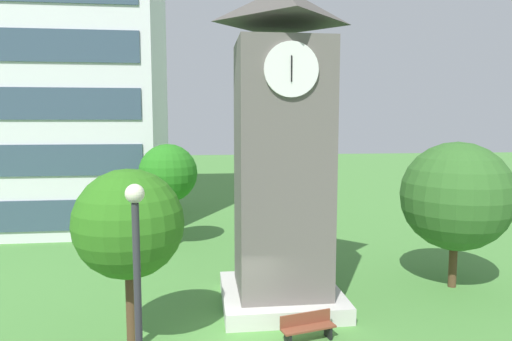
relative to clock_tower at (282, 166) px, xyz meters
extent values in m
cube|color=silver|center=(-13.45, 16.50, 9.05)|extent=(15.36, 12.29, 28.80)
cube|color=#384C60|center=(-13.45, 10.30, -3.75)|extent=(14.13, 0.10, 1.80)
cube|color=#384C60|center=(-13.45, 10.30, -0.55)|extent=(14.13, 0.10, 1.80)
cube|color=#384C60|center=(-13.45, 10.30, 2.65)|extent=(14.13, 0.10, 1.80)
cube|color=#384C60|center=(-13.45, 10.30, 5.85)|extent=(14.13, 0.10, 1.80)
cube|color=#605B56|center=(0.00, 0.00, -0.38)|extent=(3.33, 3.33, 9.94)
cube|color=beige|center=(0.00, 0.00, -5.05)|extent=(4.50, 4.50, 0.60)
pyramid|color=#4D4945|center=(0.00, 0.00, 5.86)|extent=(3.67, 3.67, 1.27)
cylinder|color=white|center=(0.00, -1.72, 3.40)|extent=(1.83, 0.12, 1.83)
cylinder|color=white|center=(1.72, 0.00, 3.40)|extent=(0.12, 1.83, 1.83)
cube|color=black|center=(0.00, -1.79, 3.56)|extent=(0.06, 0.08, 0.55)
cube|color=black|center=(0.00, -1.80, 3.40)|extent=(0.06, 0.06, 0.82)
cube|color=brown|center=(0.35, -3.12, -4.90)|extent=(1.86, 0.90, 0.06)
cube|color=brown|center=(0.30, -2.91, -4.67)|extent=(1.76, 0.48, 0.40)
cube|color=black|center=(-0.35, -3.30, -5.12)|extent=(0.18, 0.44, 0.45)
cube|color=black|center=(1.05, -2.95, -5.12)|extent=(0.18, 0.44, 0.45)
sphere|color=#F2EFCC|center=(-4.21, -8.34, 0.39)|extent=(0.36, 0.36, 0.36)
cylinder|color=#513823|center=(7.57, 0.94, -4.18)|extent=(0.34, 0.34, 2.33)
sphere|color=#316527|center=(7.57, 0.94, -1.43)|extent=(4.55, 4.55, 4.55)
cylinder|color=#513823|center=(-4.83, 8.56, -3.82)|extent=(0.31, 0.31, 3.05)
sphere|color=#26791C|center=(-4.83, 8.56, -1.17)|extent=(3.21, 3.21, 3.21)
cylinder|color=#513823|center=(-5.17, -3.07, -3.92)|extent=(0.33, 0.33, 2.85)
sphere|color=#2F731B|center=(-5.17, -3.07, -1.34)|extent=(3.30, 3.30, 3.30)
camera|label=1|loc=(-2.98, -16.87, 1.73)|focal=32.20mm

